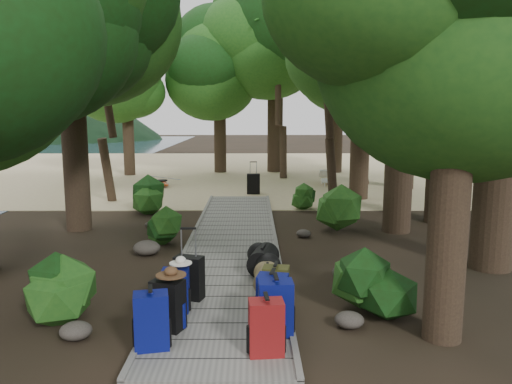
{
  "coord_description": "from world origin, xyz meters",
  "views": [
    {
      "loc": [
        0.45,
        -9.93,
        2.94
      ],
      "look_at": [
        0.53,
        2.39,
        1.0
      ],
      "focal_mm": 35.0,
      "sensor_mm": 36.0,
      "label": 1
    }
  ],
  "objects_px": {
    "backpack_right_b": "(276,305)",
    "backpack_right_c": "(273,295)",
    "duffel_right_khaki": "(267,278)",
    "backpack_right_d": "(276,282)",
    "kayak": "(162,182)",
    "backpack_right_a": "(266,324)",
    "backpack_left_c": "(176,288)",
    "lone_suitcase_on_sand": "(253,184)",
    "sun_lounger": "(329,178)",
    "duffel_right_black": "(263,260)",
    "backpack_left_b": "(168,302)",
    "backpack_left_a": "(151,318)",
    "suitcase_on_boardwalk": "(189,278)"
  },
  "relations": [
    {
      "from": "backpack_right_b",
      "to": "backpack_right_c",
      "type": "height_order",
      "value": "backpack_right_b"
    },
    {
      "from": "duffel_right_khaki",
      "to": "backpack_right_d",
      "type": "bearing_deg",
      "value": -69.82
    },
    {
      "from": "kayak",
      "to": "backpack_right_a",
      "type": "bearing_deg",
      "value": -99.83
    },
    {
      "from": "backpack_left_c",
      "to": "lone_suitcase_on_sand",
      "type": "relative_size",
      "value": 0.95
    },
    {
      "from": "lone_suitcase_on_sand",
      "to": "backpack_right_a",
      "type": "bearing_deg",
      "value": -90.81
    },
    {
      "from": "backpack_right_b",
      "to": "duffel_right_khaki",
      "type": "relative_size",
      "value": 1.34
    },
    {
      "from": "backpack_right_b",
      "to": "sun_lounger",
      "type": "relative_size",
      "value": 0.45
    },
    {
      "from": "backpack_right_a",
      "to": "backpack_right_d",
      "type": "height_order",
      "value": "backpack_right_a"
    },
    {
      "from": "duffel_right_black",
      "to": "lone_suitcase_on_sand",
      "type": "bearing_deg",
      "value": 102.99
    },
    {
      "from": "duffel_right_black",
      "to": "kayak",
      "type": "relative_size",
      "value": 0.23
    },
    {
      "from": "backpack_left_b",
      "to": "backpack_left_c",
      "type": "bearing_deg",
      "value": 111.64
    },
    {
      "from": "backpack_left_a",
      "to": "backpack_right_d",
      "type": "height_order",
      "value": "backpack_left_a"
    },
    {
      "from": "backpack_right_d",
      "to": "duffel_right_khaki",
      "type": "xyz_separation_m",
      "value": [
        -0.12,
        0.47,
        -0.1
      ]
    },
    {
      "from": "kayak",
      "to": "sun_lounger",
      "type": "distance_m",
      "value": 6.86
    },
    {
      "from": "backpack_right_b",
      "to": "backpack_left_b",
      "type": "bearing_deg",
      "value": 170.95
    },
    {
      "from": "backpack_right_c",
      "to": "kayak",
      "type": "relative_size",
      "value": 0.22
    },
    {
      "from": "backpack_right_a",
      "to": "lone_suitcase_on_sand",
      "type": "xyz_separation_m",
      "value": [
        -0.14,
        12.57,
        -0.1
      ]
    },
    {
      "from": "backpack_left_b",
      "to": "backpack_right_c",
      "type": "relative_size",
      "value": 1.05
    },
    {
      "from": "backpack_left_a",
      "to": "duffel_right_black",
      "type": "distance_m",
      "value": 3.25
    },
    {
      "from": "duffel_right_black",
      "to": "kayak",
      "type": "height_order",
      "value": "duffel_right_black"
    },
    {
      "from": "backpack_right_d",
      "to": "backpack_right_c",
      "type": "bearing_deg",
      "value": -86.54
    },
    {
      "from": "backpack_left_a",
      "to": "backpack_right_d",
      "type": "relative_size",
      "value": 1.3
    },
    {
      "from": "backpack_left_a",
      "to": "sun_lounger",
      "type": "relative_size",
      "value": 0.44
    },
    {
      "from": "backpack_left_c",
      "to": "duffel_right_khaki",
      "type": "relative_size",
      "value": 1.19
    },
    {
      "from": "backpack_left_b",
      "to": "backpack_right_c",
      "type": "xyz_separation_m",
      "value": [
        1.39,
        0.3,
        -0.02
      ]
    },
    {
      "from": "suitcase_on_boardwalk",
      "to": "kayak",
      "type": "bearing_deg",
      "value": 119.73
    },
    {
      "from": "suitcase_on_boardwalk",
      "to": "lone_suitcase_on_sand",
      "type": "bearing_deg",
      "value": 102.42
    },
    {
      "from": "backpack_left_b",
      "to": "kayak",
      "type": "relative_size",
      "value": 0.23
    },
    {
      "from": "duffel_right_black",
      "to": "sun_lounger",
      "type": "distance_m",
      "value": 12.22
    },
    {
      "from": "backpack_right_a",
      "to": "backpack_left_a",
      "type": "bearing_deg",
      "value": 169.01
    },
    {
      "from": "backpack_left_c",
      "to": "backpack_right_d",
      "type": "height_order",
      "value": "backpack_left_c"
    },
    {
      "from": "duffel_right_black",
      "to": "lone_suitcase_on_sand",
      "type": "relative_size",
      "value": 1.0
    },
    {
      "from": "backpack_right_d",
      "to": "sun_lounger",
      "type": "relative_size",
      "value": 0.34
    },
    {
      "from": "backpack_left_b",
      "to": "lone_suitcase_on_sand",
      "type": "distance_m",
      "value": 11.93
    },
    {
      "from": "backpack_right_a",
      "to": "duffel_right_black",
      "type": "xyz_separation_m",
      "value": [
        0.03,
        3.07,
        -0.13
      ]
    },
    {
      "from": "backpack_left_a",
      "to": "backpack_right_b",
      "type": "height_order",
      "value": "backpack_right_b"
    },
    {
      "from": "duffel_right_khaki",
      "to": "duffel_right_black",
      "type": "xyz_separation_m",
      "value": [
        -0.04,
        0.91,
        0.04
      ]
    },
    {
      "from": "suitcase_on_boardwalk",
      "to": "lone_suitcase_on_sand",
      "type": "relative_size",
      "value": 0.9
    },
    {
      "from": "backpack_right_c",
      "to": "backpack_right_a",
      "type": "bearing_deg",
      "value": -84.38
    },
    {
      "from": "backpack_left_b",
      "to": "backpack_right_d",
      "type": "height_order",
      "value": "backpack_left_b"
    },
    {
      "from": "backpack_right_b",
      "to": "lone_suitcase_on_sand",
      "type": "height_order",
      "value": "backpack_right_b"
    },
    {
      "from": "backpack_right_c",
      "to": "lone_suitcase_on_sand",
      "type": "xyz_separation_m",
      "value": [
        -0.25,
        11.57,
        -0.08
      ]
    },
    {
      "from": "backpack_left_a",
      "to": "duffel_right_black",
      "type": "height_order",
      "value": "backpack_left_a"
    },
    {
      "from": "suitcase_on_boardwalk",
      "to": "sun_lounger",
      "type": "bearing_deg",
      "value": 90.29
    },
    {
      "from": "backpack_left_b",
      "to": "sun_lounger",
      "type": "xyz_separation_m",
      "value": [
        4.26,
        14.23,
        -0.19
      ]
    },
    {
      "from": "backpack_right_c",
      "to": "sun_lounger",
      "type": "bearing_deg",
      "value": 90.42
    },
    {
      "from": "backpack_right_a",
      "to": "kayak",
      "type": "distance_m",
      "value": 15.15
    },
    {
      "from": "backpack_left_b",
      "to": "sun_lounger",
      "type": "bearing_deg",
      "value": 95.82
    },
    {
      "from": "backpack_left_a",
      "to": "duffel_right_khaki",
      "type": "xyz_separation_m",
      "value": [
        1.45,
        2.01,
        -0.19
      ]
    },
    {
      "from": "backpack_right_a",
      "to": "duffel_right_black",
      "type": "relative_size",
      "value": 0.99
    }
  ]
}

